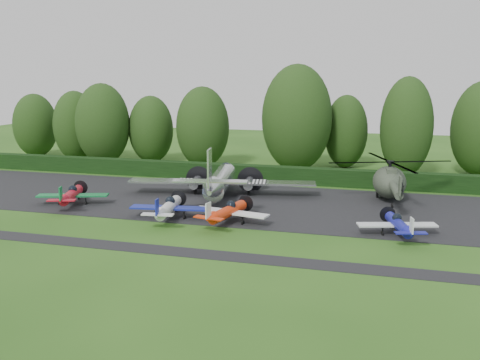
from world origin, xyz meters
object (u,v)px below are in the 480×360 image
(light_plane_red, at_px, (71,195))
(helicopter, at_px, (389,179))
(transport_plane, at_px, (220,181))
(light_plane_white, at_px, (169,207))
(light_plane_blue, at_px, (399,224))
(light_plane_orange, at_px, (228,211))

(light_plane_red, distance_m, helicopter, 32.23)
(transport_plane, relative_size, light_plane_white, 2.65)
(light_plane_white, relative_size, light_plane_blue, 1.13)
(helicopter, bearing_deg, light_plane_blue, -80.37)
(light_plane_white, height_order, light_plane_orange, light_plane_white)
(light_plane_blue, height_order, helicopter, helicopter)
(transport_plane, height_order, helicopter, transport_plane)
(light_plane_red, bearing_deg, transport_plane, 46.42)
(transport_plane, bearing_deg, light_plane_orange, -57.91)
(light_plane_blue, bearing_deg, light_plane_red, -167.93)
(light_plane_white, height_order, helicopter, helicopter)
(transport_plane, relative_size, light_plane_red, 2.74)
(light_plane_red, xyz_separation_m, light_plane_orange, (16.87, -2.13, 0.00))
(light_plane_white, bearing_deg, light_plane_red, 176.58)
(light_plane_red, bearing_deg, light_plane_white, 6.26)
(light_plane_orange, height_order, helicopter, helicopter)
(light_plane_orange, height_order, light_plane_blue, light_plane_orange)
(light_plane_orange, relative_size, light_plane_blue, 1.10)
(helicopter, bearing_deg, light_plane_orange, -130.24)
(transport_plane, xyz_separation_m, light_plane_blue, (18.05, -9.26, -0.78))
(transport_plane, relative_size, light_plane_orange, 2.74)
(light_plane_red, relative_size, light_plane_white, 0.97)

